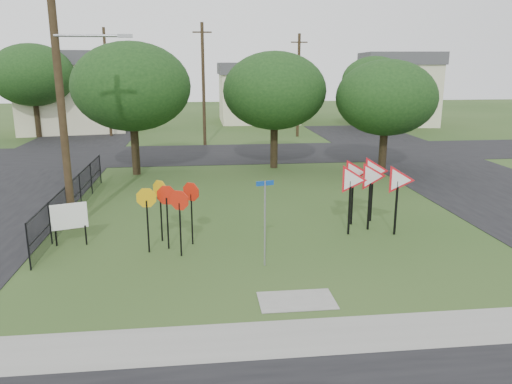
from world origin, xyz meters
TOP-DOWN VIEW (x-y plane):
  - ground at (0.00, 0.00)m, footprint 140.00×140.00m
  - sidewalk at (0.00, -4.20)m, footprint 30.00×1.60m
  - planting_strip at (0.00, -5.40)m, footprint 30.00×0.80m
  - street_right at (12.00, 10.00)m, footprint 8.00×50.00m
  - street_far at (0.00, 20.00)m, footprint 60.00×8.00m
  - curb_pad at (0.00, -2.40)m, footprint 2.00×1.20m
  - street_name_sign at (-0.53, 0.08)m, footprint 0.54×0.16m
  - stop_sign_cluster at (-3.49, 1.93)m, footprint 2.05×1.92m
  - yield_sign_cluster at (3.77, 3.19)m, footprint 2.77×2.05m
  - info_board at (-6.89, 2.60)m, footprint 1.14×0.42m
  - utility_pole_main at (-7.24, 4.50)m, footprint 3.55×0.33m
  - far_pole_a at (-2.00, 24.00)m, footprint 1.40×0.24m
  - far_pole_b at (6.00, 28.00)m, footprint 1.40×0.24m
  - far_pole_c at (-10.00, 30.00)m, footprint 1.40×0.24m
  - fence_run at (-7.60, 6.25)m, footprint 0.05×11.55m
  - house_left at (-14.00, 34.00)m, footprint 10.58×8.88m
  - house_mid at (4.00, 40.00)m, footprint 8.40×8.40m
  - house_right at (18.00, 36.00)m, footprint 8.30×8.30m
  - tree_near_left at (-6.00, 14.00)m, footprint 6.40×6.40m
  - tree_near_mid at (2.00, 15.00)m, footprint 6.00×6.00m
  - tree_near_right at (8.00, 13.00)m, footprint 5.60×5.60m
  - tree_far_left at (-16.00, 30.00)m, footprint 6.80×6.80m
  - tree_far_right at (14.00, 32.00)m, footprint 6.00×6.00m

SIDE VIEW (x-z plane):
  - ground at x=0.00m, z-range 0.00..0.00m
  - planting_strip at x=0.00m, z-range 0.00..0.02m
  - sidewalk at x=0.00m, z-range 0.00..0.02m
  - street_right at x=12.00m, z-range 0.00..0.02m
  - street_far at x=0.00m, z-range 0.00..0.02m
  - curb_pad at x=0.00m, z-range 0.00..0.02m
  - fence_run at x=-7.60m, z-range 0.03..1.53m
  - info_board at x=-6.89m, z-range 0.25..1.73m
  - street_name_sign at x=-0.53m, z-range 0.22..2.90m
  - stop_sign_cluster at x=-3.49m, z-range 0.55..2.76m
  - yield_sign_cluster at x=3.77m, z-range 0.61..3.24m
  - house_mid at x=4.00m, z-range 0.05..6.25m
  - house_left at x=-14.00m, z-range 0.05..7.25m
  - house_right at x=18.00m, z-range 0.05..7.25m
  - tree_near_right at x=8.00m, z-range 1.06..7.39m
  - far_pole_b at x=6.00m, z-range 0.10..8.60m
  - tree_near_mid at x=2.00m, z-range 1.14..7.94m
  - tree_far_right at x=14.00m, z-range 1.14..7.94m
  - far_pole_a at x=-2.00m, z-range 0.10..9.10m
  - far_pole_c at x=-10.00m, z-range 0.10..9.10m
  - tree_near_left at x=-6.00m, z-range 1.22..8.49m
  - tree_far_left at x=-16.00m, z-range 1.31..9.04m
  - utility_pole_main at x=-7.24m, z-range 0.21..10.21m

